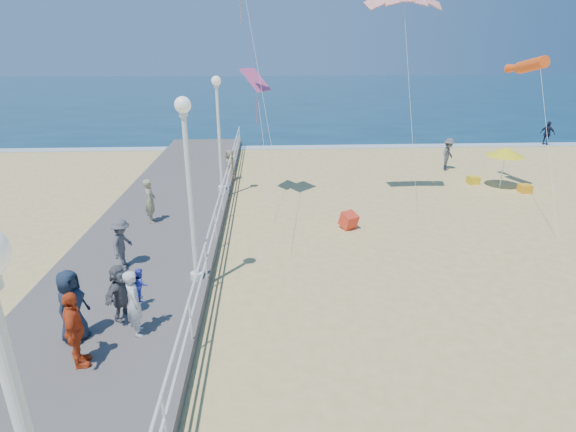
{
  "coord_description": "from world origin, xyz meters",
  "views": [
    {
      "loc": [
        -3.25,
        -12.06,
        6.9
      ],
      "look_at": [
        -2.5,
        2.0,
        1.6
      ],
      "focal_mm": 28.0,
      "sensor_mm": 36.0,
      "label": 1
    }
  ],
  "objects_px": {
    "beach_walker_c": "(230,165)",
    "box_kite": "(349,222)",
    "spectator_2": "(122,244)",
    "woman_holding_toddler": "(135,303)",
    "toddler_held": "(141,284)",
    "beach_walker_a": "(448,154)",
    "spectator_5": "(120,292)",
    "beach_walker_b": "(548,134)",
    "beach_chair_right": "(525,189)",
    "spectator_6": "(150,201)",
    "lamp_post_mid": "(188,173)",
    "beach_umbrella": "(506,152)",
    "spectator_4": "(72,306)",
    "spectator_3": "(75,330)",
    "beach_chair_left": "(473,180)",
    "lamp_post_far": "(218,122)"
  },
  "relations": [
    {
      "from": "spectator_6",
      "to": "beach_walker_a",
      "type": "relative_size",
      "value": 0.92
    },
    {
      "from": "beach_walker_c",
      "to": "beach_umbrella",
      "type": "xyz_separation_m",
      "value": [
        14.19,
        -2.19,
        1.06
      ]
    },
    {
      "from": "spectator_2",
      "to": "woman_holding_toddler",
      "type": "bearing_deg",
      "value": -150.18
    },
    {
      "from": "lamp_post_mid",
      "to": "beach_chair_left",
      "type": "bearing_deg",
      "value": 38.71
    },
    {
      "from": "beach_walker_a",
      "to": "spectator_2",
      "type": "bearing_deg",
      "value": 169.41
    },
    {
      "from": "spectator_2",
      "to": "spectator_4",
      "type": "bearing_deg",
      "value": -171.33
    },
    {
      "from": "toddler_held",
      "to": "beach_walker_b",
      "type": "height_order",
      "value": "toddler_held"
    },
    {
      "from": "beach_umbrella",
      "to": "beach_walker_b",
      "type": "bearing_deg",
      "value": 49.81
    },
    {
      "from": "spectator_3",
      "to": "beach_umbrella",
      "type": "bearing_deg",
      "value": -63.63
    },
    {
      "from": "beach_walker_b",
      "to": "beach_chair_right",
      "type": "distance_m",
      "value": 13.81
    },
    {
      "from": "beach_walker_a",
      "to": "beach_chair_right",
      "type": "height_order",
      "value": "beach_walker_a"
    },
    {
      "from": "spectator_4",
      "to": "box_kite",
      "type": "height_order",
      "value": "spectator_4"
    },
    {
      "from": "toddler_held",
      "to": "box_kite",
      "type": "distance_m",
      "value": 9.67
    },
    {
      "from": "lamp_post_mid",
      "to": "beach_walker_b",
      "type": "height_order",
      "value": "lamp_post_mid"
    },
    {
      "from": "spectator_3",
      "to": "beach_walker_c",
      "type": "bearing_deg",
      "value": -21.32
    },
    {
      "from": "beach_walker_b",
      "to": "beach_chair_right",
      "type": "relative_size",
      "value": 3.23
    },
    {
      "from": "woman_holding_toddler",
      "to": "beach_chair_right",
      "type": "relative_size",
      "value": 3.05
    },
    {
      "from": "beach_walker_a",
      "to": "toddler_held",
      "type": "bearing_deg",
      "value": 179.19
    },
    {
      "from": "spectator_6",
      "to": "beach_umbrella",
      "type": "distance_m",
      "value": 17.54
    },
    {
      "from": "toddler_held",
      "to": "beach_chair_right",
      "type": "distance_m",
      "value": 19.91
    },
    {
      "from": "spectator_4",
      "to": "box_kite",
      "type": "bearing_deg",
      "value": -30.97
    },
    {
      "from": "spectator_5",
      "to": "lamp_post_mid",
      "type": "bearing_deg",
      "value": -19.34
    },
    {
      "from": "beach_walker_c",
      "to": "beach_chair_right",
      "type": "xyz_separation_m",
      "value": [
        15.06,
        -3.02,
        -0.65
      ]
    },
    {
      "from": "beach_umbrella",
      "to": "beach_walker_c",
      "type": "bearing_deg",
      "value": 171.24
    },
    {
      "from": "toddler_held",
      "to": "box_kite",
      "type": "xyz_separation_m",
      "value": [
        6.33,
        7.19,
        -1.36
      ]
    },
    {
      "from": "beach_walker_a",
      "to": "lamp_post_mid",
      "type": "bearing_deg",
      "value": 176.22
    },
    {
      "from": "spectator_2",
      "to": "spectator_5",
      "type": "bearing_deg",
      "value": -155.4
    },
    {
      "from": "spectator_6",
      "to": "beach_walker_c",
      "type": "distance_m",
      "value": 7.69
    },
    {
      "from": "woman_holding_toddler",
      "to": "beach_walker_c",
      "type": "height_order",
      "value": "woman_holding_toddler"
    },
    {
      "from": "spectator_6",
      "to": "spectator_5",
      "type": "bearing_deg",
      "value": 178.08
    },
    {
      "from": "lamp_post_far",
      "to": "beach_walker_a",
      "type": "xyz_separation_m",
      "value": [
        13.02,
        4.65,
        -2.71
      ]
    },
    {
      "from": "beach_umbrella",
      "to": "beach_walker_a",
      "type": "bearing_deg",
      "value": 110.04
    },
    {
      "from": "toddler_held",
      "to": "beach_walker_a",
      "type": "xyz_separation_m",
      "value": [
        13.9,
        16.18,
        -0.7
      ]
    },
    {
      "from": "woman_holding_toddler",
      "to": "spectator_3",
      "type": "xyz_separation_m",
      "value": [
        -0.95,
        -1.11,
        0.05
      ]
    },
    {
      "from": "spectator_6",
      "to": "beach_walker_a",
      "type": "height_order",
      "value": "spectator_6"
    },
    {
      "from": "toddler_held",
      "to": "spectator_5",
      "type": "bearing_deg",
      "value": 31.36
    },
    {
      "from": "lamp_post_far",
      "to": "beach_walker_b",
      "type": "bearing_deg",
      "value": 25.96
    },
    {
      "from": "beach_walker_c",
      "to": "box_kite",
      "type": "bearing_deg",
      "value": 16.9
    },
    {
      "from": "toddler_held",
      "to": "spectator_5",
      "type": "relative_size",
      "value": 0.55
    },
    {
      "from": "beach_chair_left",
      "to": "box_kite",
      "type": "bearing_deg",
      "value": -142.62
    },
    {
      "from": "spectator_4",
      "to": "spectator_5",
      "type": "xyz_separation_m",
      "value": [
        0.84,
        0.86,
        -0.16
      ]
    },
    {
      "from": "lamp_post_far",
      "to": "beach_walker_b",
      "type": "height_order",
      "value": "lamp_post_far"
    },
    {
      "from": "spectator_3",
      "to": "beach_umbrella",
      "type": "distance_m",
      "value": 21.34
    },
    {
      "from": "spectator_4",
      "to": "spectator_2",
      "type": "bearing_deg",
      "value": 14.65
    },
    {
      "from": "spectator_6",
      "to": "box_kite",
      "type": "height_order",
      "value": "spectator_6"
    },
    {
      "from": "lamp_post_mid",
      "to": "spectator_4",
      "type": "distance_m",
      "value": 4.41
    },
    {
      "from": "lamp_post_mid",
      "to": "box_kite",
      "type": "height_order",
      "value": "lamp_post_mid"
    },
    {
      "from": "spectator_3",
      "to": "spectator_6",
      "type": "distance_m",
      "value": 8.64
    },
    {
      "from": "lamp_post_mid",
      "to": "beach_walker_a",
      "type": "xyz_separation_m",
      "value": [
        13.02,
        13.65,
        -2.71
      ]
    },
    {
      "from": "spectator_2",
      "to": "beach_walker_b",
      "type": "xyz_separation_m",
      "value": [
        25.59,
        19.36,
        -0.3
      ]
    }
  ]
}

